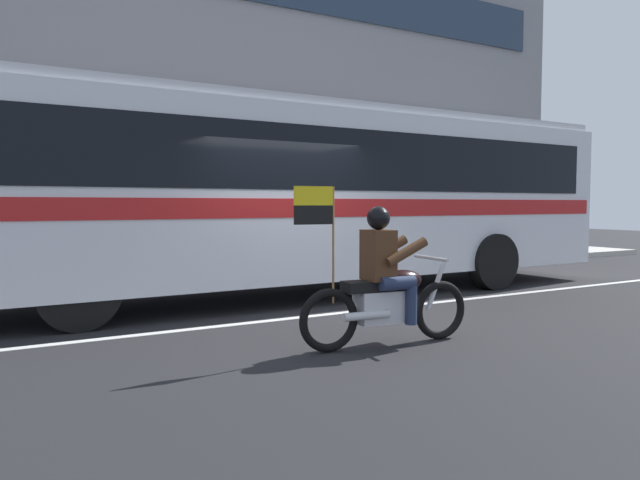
% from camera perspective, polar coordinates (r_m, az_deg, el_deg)
% --- Properties ---
extents(ground_plane, '(60.00, 60.00, 0.00)m').
position_cam_1_polar(ground_plane, '(8.83, -3.41, -6.85)').
color(ground_plane, black).
extents(sidewalk_curb, '(28.00, 3.80, 0.15)m').
position_cam_1_polar(sidewalk_curb, '(13.53, -13.12, -3.00)').
color(sidewalk_curb, '#B7B2A8').
rests_on(sidewalk_curb, ground_plane).
extents(lane_center_stripe, '(26.60, 0.14, 0.01)m').
position_cam_1_polar(lane_center_stripe, '(8.31, -1.54, -7.48)').
color(lane_center_stripe, silver).
rests_on(lane_center_stripe, ground_plane).
extents(office_building_facade, '(28.00, 0.89, 10.98)m').
position_cam_1_polar(office_building_facade, '(16.13, -15.87, 17.41)').
color(office_building_facade, gray).
rests_on(office_building_facade, ground_plane).
extents(transit_bus, '(12.37, 2.80, 3.22)m').
position_cam_1_polar(transit_bus, '(10.19, -1.68, 5.18)').
color(transit_bus, silver).
rests_on(transit_bus, ground_plane).
extents(motorcycle_with_rider, '(2.19, 0.64, 1.78)m').
position_cam_1_polar(motorcycle_with_rider, '(6.61, 6.38, -4.53)').
color(motorcycle_with_rider, black).
rests_on(motorcycle_with_rider, ground_plane).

